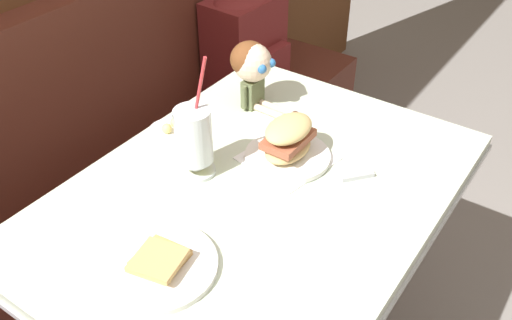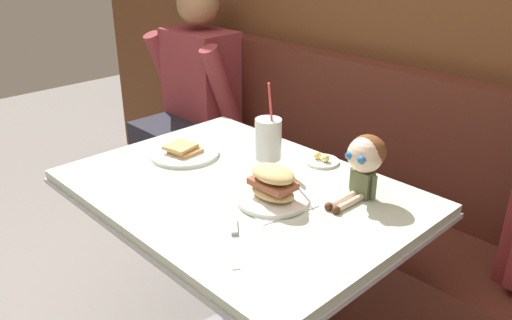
{
  "view_description": "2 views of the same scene",
  "coord_description": "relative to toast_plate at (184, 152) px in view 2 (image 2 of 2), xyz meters",
  "views": [
    {
      "loc": [
        -0.86,
        -0.42,
        1.61
      ],
      "look_at": [
        -0.02,
        0.17,
        0.85
      ],
      "focal_mm": 39.74,
      "sensor_mm": 36.0,
      "label": 1
    },
    {
      "loc": [
        1.11,
        -0.81,
        1.5
      ],
      "look_at": [
        0.04,
        0.21,
        0.83
      ],
      "focal_mm": 36.67,
      "sensor_mm": 36.0,
      "label": 2
    }
  ],
  "objects": [
    {
      "name": "wood_panel_wall",
      "position": [
        0.32,
        0.85,
        0.45
      ],
      "size": [
        4.4,
        0.08,
        2.4
      ],
      "primitive_type": "cube",
      "color": "brown",
      "rests_on": "ground"
    },
    {
      "name": "booth_bench",
      "position": [
        0.32,
        0.61,
        -0.42
      ],
      "size": [
        2.6,
        0.48,
        1.0
      ],
      "color": "#512319",
      "rests_on": "ground"
    },
    {
      "name": "diner_table",
      "position": [
        0.32,
        -0.02,
        -0.21
      ],
      "size": [
        1.11,
        0.81,
        0.74
      ],
      "color": "beige",
      "rests_on": "ground"
    },
    {
      "name": "toast_plate",
      "position": [
        0.0,
        0.0,
        0.0
      ],
      "size": [
        0.25,
        0.25,
        0.04
      ],
      "color": "white",
      "rests_on": "diner_table"
    },
    {
      "name": "milkshake_glass",
      "position": [
        0.29,
        0.14,
        0.09
      ],
      "size": [
        0.1,
        0.1,
        0.31
      ],
      "color": "silver",
      "rests_on": "diner_table"
    },
    {
      "name": "sandwich_plate",
      "position": [
        0.47,
        -0.02,
        0.03
      ],
      "size": [
        0.23,
        0.23,
        0.12
      ],
      "color": "white",
      "rests_on": "diner_table"
    },
    {
      "name": "butter_saucer",
      "position": [
        0.39,
        0.31,
        -0.0
      ],
      "size": [
        0.12,
        0.12,
        0.04
      ],
      "color": "white",
      "rests_on": "diner_table"
    },
    {
      "name": "butter_knife",
      "position": [
        0.53,
        -0.23,
        -0.01
      ],
      "size": [
        0.19,
        0.16,
        0.01
      ],
      "color": "silver",
      "rests_on": "diner_table"
    },
    {
      "name": "seated_doll",
      "position": [
        0.63,
        0.21,
        0.12
      ],
      "size": [
        0.11,
        0.22,
        0.2
      ],
      "color": "#5B6642",
      "rests_on": "diner_table"
    },
    {
      "name": "diner_patron",
      "position": [
        -0.65,
        0.56,
        -0.01
      ],
      "size": [
        0.55,
        0.48,
        0.81
      ],
      "color": "maroon",
      "rests_on": "booth_bench"
    }
  ]
}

